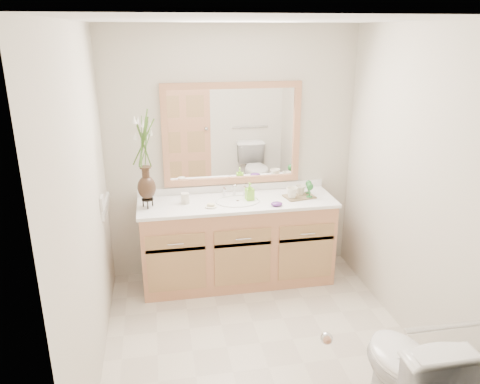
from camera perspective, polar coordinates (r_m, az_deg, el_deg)
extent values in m
plane|color=beige|center=(3.89, 2.46, -17.90)|extent=(2.60, 2.60, 0.00)
cube|color=white|center=(3.10, 3.13, 20.22)|extent=(2.40, 2.60, 0.02)
cube|color=beige|center=(4.52, -0.98, 4.57)|extent=(2.40, 0.02, 2.40)
cube|color=beige|center=(2.18, 10.69, -12.81)|extent=(2.40, 0.02, 2.40)
cube|color=beige|center=(3.26, -18.27, -2.36)|extent=(0.02, 2.60, 2.40)
cube|color=beige|center=(3.75, 20.91, 0.15)|extent=(0.02, 2.60, 2.40)
cube|color=tan|center=(4.53, -0.33, -6.18)|extent=(1.80, 0.55, 0.80)
cube|color=white|center=(4.37, -0.34, -1.26)|extent=(1.84, 0.57, 0.03)
ellipsoid|color=white|center=(4.37, -0.29, -1.84)|extent=(0.38, 0.30, 0.12)
cylinder|color=silver|center=(4.49, -0.70, 0.28)|extent=(0.02, 0.02, 0.11)
cylinder|color=silver|center=(4.48, -1.96, 0.02)|extent=(0.02, 0.02, 0.08)
cylinder|color=silver|center=(4.52, 0.55, 0.17)|extent=(0.02, 0.02, 0.08)
cube|color=white|center=(4.46, -0.96, 7.06)|extent=(1.20, 0.01, 0.85)
cube|color=tan|center=(4.38, -0.98, 12.87)|extent=(1.32, 0.04, 0.06)
cube|color=tan|center=(4.57, -0.91, 1.45)|extent=(1.32, 0.04, 0.06)
cube|color=tan|center=(4.39, -9.13, 6.64)|extent=(0.06, 0.04, 0.85)
cube|color=tan|center=(4.59, 6.89, 7.29)|extent=(0.06, 0.04, 0.85)
cube|color=white|center=(4.05, -16.47, -1.31)|extent=(0.02, 0.12, 0.12)
cube|color=tan|center=(2.23, 2.62, -17.91)|extent=(0.80, 0.03, 2.00)
cylinder|color=silver|center=(2.65, 24.83, -14.57)|extent=(0.55, 0.03, 0.03)
imported|color=white|center=(3.21, 19.65, -20.11)|extent=(0.42, 0.75, 0.74)
cylinder|color=black|center=(4.26, -11.21, -0.87)|extent=(0.10, 0.10, 0.01)
ellipsoid|color=black|center=(4.23, -11.31, 0.54)|extent=(0.16, 0.16, 0.21)
cylinder|color=black|center=(4.19, -11.43, 2.27)|extent=(0.07, 0.07, 0.10)
cylinder|color=#4C7A33|center=(4.12, -11.65, 5.56)|extent=(0.06, 0.06, 0.38)
cylinder|color=beige|center=(4.31, -6.70, -0.76)|extent=(0.08, 0.08, 0.10)
cylinder|color=beige|center=(4.21, -3.57, -1.80)|extent=(0.11, 0.11, 0.01)
cube|color=beige|center=(4.21, -3.57, -1.58)|extent=(0.07, 0.06, 0.02)
imported|color=#79CA2F|center=(4.37, 1.19, -0.03)|extent=(0.08, 0.08, 0.15)
ellipsoid|color=#562776|center=(4.25, 4.49, -1.45)|extent=(0.13, 0.12, 0.04)
cube|color=brown|center=(4.49, 7.23, -0.55)|extent=(0.31, 0.23, 0.01)
imported|color=beige|center=(4.41, 6.36, -0.05)|extent=(0.11, 0.11, 0.11)
imported|color=beige|center=(4.51, 7.39, 0.28)|extent=(0.10, 0.09, 0.09)
cylinder|color=#226828|center=(4.47, 8.46, -0.57)|extent=(0.06, 0.06, 0.01)
cylinder|color=#226828|center=(4.45, 8.49, -0.03)|extent=(0.01, 0.01, 0.09)
ellipsoid|color=#226828|center=(4.44, 8.52, 0.66)|extent=(0.06, 0.06, 0.08)
cylinder|color=#226828|center=(4.57, 8.31, -0.09)|extent=(0.05, 0.05, 0.01)
cylinder|color=#226828|center=(4.56, 8.33, 0.39)|extent=(0.01, 0.01, 0.08)
ellipsoid|color=#226828|center=(4.55, 8.36, 1.01)|extent=(0.06, 0.06, 0.07)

